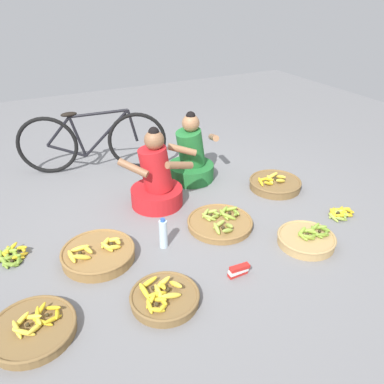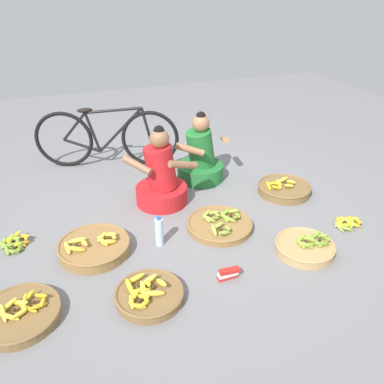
{
  "view_description": "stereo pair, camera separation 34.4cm",
  "coord_description": "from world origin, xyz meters",
  "views": [
    {
      "loc": [
        -1.36,
        -2.88,
        2.03
      ],
      "look_at": [
        0.0,
        -0.2,
        0.35
      ],
      "focal_mm": 36.14,
      "sensor_mm": 36.0,
      "label": 1
    },
    {
      "loc": [
        -1.05,
        -3.02,
        2.03
      ],
      "look_at": [
        0.0,
        -0.2,
        0.35
      ],
      "focal_mm": 36.14,
      "sensor_mm": 36.0,
      "label": 2
    }
  ],
  "objects": [
    {
      "name": "banana_basket_front_right",
      "position": [
        -1.49,
        -0.86,
        0.05
      ],
      "size": [
        0.56,
        0.56,
        0.14
      ],
      "color": "brown",
      "rests_on": "ground"
    },
    {
      "name": "bicycle_leaning",
      "position": [
        -0.49,
        1.37,
        0.36
      ],
      "size": [
        1.63,
        0.59,
        0.73
      ],
      "color": "black",
      "rests_on": "ground"
    },
    {
      "name": "banana_basket_front_center",
      "position": [
        -0.91,
        -0.3,
        0.06
      ],
      "size": [
        0.6,
        0.6,
        0.18
      ],
      "color": "olive",
      "rests_on": "ground"
    },
    {
      "name": "vendor_woman_behind",
      "position": [
        0.42,
        0.65,
        0.25
      ],
      "size": [
        0.71,
        0.52,
        0.79
      ],
      "color": "#237233",
      "rests_on": "ground"
    },
    {
      "name": "banana_basket_mid_right",
      "position": [
        0.75,
        -0.91,
        0.05
      ],
      "size": [
        0.5,
        0.5,
        0.15
      ],
      "color": "tan",
      "rests_on": "ground"
    },
    {
      "name": "banana_basket_near_bicycle",
      "position": [
        1.13,
        0.03,
        0.05
      ],
      "size": [
        0.56,
        0.56,
        0.16
      ],
      "color": "brown",
      "rests_on": "ground"
    },
    {
      "name": "banana_basket_near_vendor",
      "position": [
        0.22,
        -0.34,
        0.04
      ],
      "size": [
        0.61,
        0.61,
        0.13
      ],
      "color": "olive",
      "rests_on": "ground"
    },
    {
      "name": "vendor_woman_front",
      "position": [
        -0.14,
        0.3,
        0.27
      ],
      "size": [
        0.7,
        0.52,
        0.82
      ],
      "color": "red",
      "rests_on": "ground"
    },
    {
      "name": "loose_bananas_back_left",
      "position": [
        -1.55,
        0.02,
        0.03
      ],
      "size": [
        0.27,
        0.3,
        0.09
      ],
      "color": "#8CAD38",
      "rests_on": "ground"
    },
    {
      "name": "water_bottle",
      "position": [
        -0.37,
        -0.39,
        0.13
      ],
      "size": [
        0.07,
        0.07,
        0.28
      ],
      "color": "silver",
      "rests_on": "ground"
    },
    {
      "name": "banana_basket_back_center",
      "position": [
        -0.62,
        -0.99,
        0.05
      ],
      "size": [
        0.5,
        0.5,
        0.15
      ],
      "color": "brown",
      "rests_on": "ground"
    },
    {
      "name": "packet_carton_stack",
      "position": [
        0.0,
        -0.99,
        0.04
      ],
      "size": [
        0.18,
        0.06,
        0.09
      ],
      "color": "red",
      "rests_on": "ground"
    },
    {
      "name": "ground_plane",
      "position": [
        0.0,
        0.0,
        0.0
      ],
      "size": [
        10.0,
        10.0,
        0.0
      ],
      "primitive_type": "plane",
      "color": "slate"
    },
    {
      "name": "loose_bananas_mid_left",
      "position": [
        1.35,
        -0.72,
        0.03
      ],
      "size": [
        0.3,
        0.24,
        0.09
      ],
      "color": "#9EB747",
      "rests_on": "ground"
    }
  ]
}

